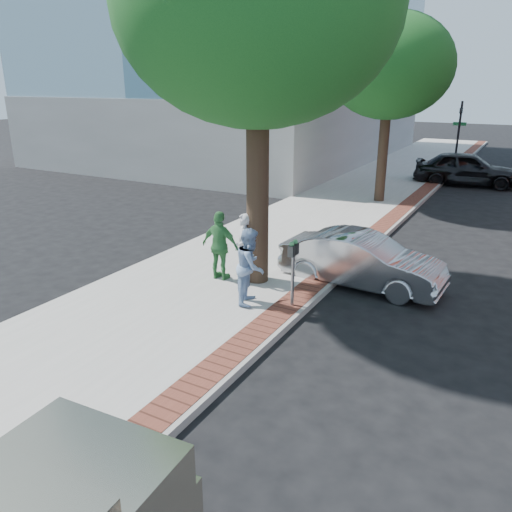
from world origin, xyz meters
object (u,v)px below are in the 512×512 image
Objects in this scene: sedan_silver at (362,260)px; bg_car at (466,168)px; person_gray at (244,248)px; parking_meter at (293,260)px; person_green at (220,246)px; person_officer at (251,266)px.

bg_car reaches higher than sedan_silver.
sedan_silver is 14.82m from bg_car.
sedan_silver is at bearing 83.12° from person_gray.
person_gray reaches higher than parking_meter.
bg_car reaches higher than parking_meter.
person_green is at bearing 165.64° from parking_meter.
sedan_silver is at bearing 69.25° from parking_meter.
person_officer is at bearing 148.58° from sedan_silver.
person_green reaches higher than person_gray.
parking_meter is 1.77m from person_gray.
bg_car is (3.43, 16.43, -0.18)m from person_green.
bg_car is at bearing 85.85° from parking_meter.
person_green reaches higher than bg_car.
person_officer is at bearing -162.65° from parking_meter.
parking_meter is 0.37× the size of sedan_silver.
person_green is 3.45m from sedan_silver.
person_green is (-2.20, 0.56, -0.21)m from parking_meter.
parking_meter is 2.39m from sedan_silver.
parking_meter is at bearing 165.72° from person_green.
person_gray reaches higher than bg_car.
person_gray is 1.01× the size of person_officer.
person_gray is 0.43× the size of sedan_silver.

